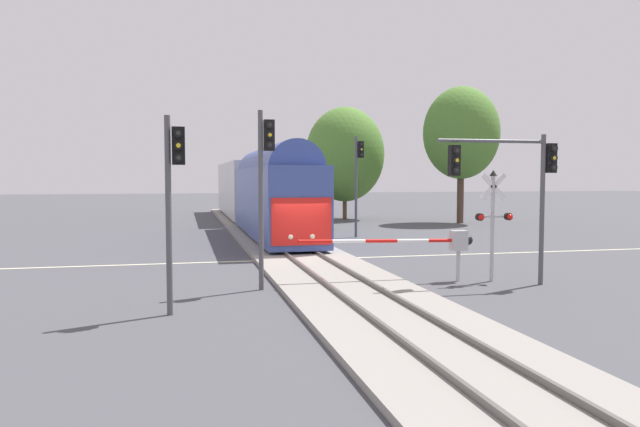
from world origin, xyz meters
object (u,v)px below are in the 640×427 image
commuter_train (255,189)px  traffic_signal_median (265,170)px  maple_right_background (461,133)px  traffic_signal_far_side (358,170)px  traffic_signal_near_right (514,172)px  traffic_signal_near_left (173,182)px  elm_centre_background (345,154)px  crossing_signal_mast (493,214)px  crossing_gate_near (438,242)px

commuter_train → traffic_signal_median: bearing=-96.0°
traffic_signal_median → maple_right_background: 31.32m
commuter_train → traffic_signal_far_side: (5.26, -8.88, 1.31)m
commuter_train → traffic_signal_near_right: commuter_train is taller
traffic_signal_near_left → traffic_signal_far_side: 21.64m
traffic_signal_median → elm_centre_background: 32.70m
traffic_signal_far_side → traffic_signal_near_right: (0.38, -16.99, -0.26)m
traffic_signal_far_side → traffic_signal_median: traffic_signal_far_side is taller
crossing_signal_mast → traffic_signal_near_right: 1.74m
maple_right_background → elm_centre_background: bearing=142.7°
crossing_gate_near → crossing_signal_mast: crossing_signal_mast is taller
traffic_signal_near_left → elm_centre_background: 36.55m
commuter_train → crossing_signal_mast: (5.43, -24.92, -0.39)m
crossing_gate_near → maple_right_background: 28.33m
elm_centre_background → crossing_gate_near: bearing=-99.2°
commuter_train → crossing_signal_mast: size_ratio=9.71×
crossing_signal_mast → maple_right_background: 27.67m
commuter_train → crossing_gate_near: commuter_train is taller
traffic_signal_median → elm_centre_background: (11.08, 30.72, 1.72)m
elm_centre_background → maple_right_background: 10.05m
traffic_signal_far_side → traffic_signal_near_right: bearing=-88.7°
crossing_gate_near → crossing_signal_mast: 2.17m
traffic_signal_near_right → maple_right_background: (10.76, 25.90, 3.31)m
crossing_signal_mast → traffic_signal_near_right: traffic_signal_near_right is taller
traffic_signal_far_side → elm_centre_background: bearing=77.8°
traffic_signal_median → traffic_signal_far_side: bearing=63.6°
traffic_signal_far_side → maple_right_background: (11.14, 8.91, 3.05)m
traffic_signal_near_right → traffic_signal_far_side: bearing=91.3°
commuter_train → traffic_signal_near_left: commuter_train is taller
commuter_train → maple_right_background: maple_right_background is taller
commuter_train → traffic_signal_near_left: 28.23m
traffic_signal_far_side → maple_right_background: maple_right_background is taller
crossing_signal_mast → elm_centre_background: bearing=84.4°
commuter_train → traffic_signal_near_right: bearing=-77.7°
crossing_gate_near → traffic_signal_median: (-6.13, -0.12, 2.50)m
crossing_gate_near → traffic_signal_near_right: size_ratio=1.24×
crossing_signal_mast → traffic_signal_near_left: 11.26m
crossing_gate_near → traffic_signal_near_left: bearing=-160.7°
commuter_train → elm_centre_background: elm_centre_background is taller
crossing_gate_near → traffic_signal_median: size_ratio=1.09×
traffic_signal_median → maple_right_background: (18.99, 24.70, 3.25)m
crossing_signal_mast → traffic_signal_median: (-8.02, 0.25, 1.50)m
crossing_signal_mast → traffic_signal_far_side: 16.13m
traffic_signal_far_side → traffic_signal_median: 17.64m
commuter_train → traffic_signal_median: traffic_signal_median is taller
traffic_signal_near_left → maple_right_background: 35.46m
maple_right_background → traffic_signal_median: bearing=-127.5°
crossing_signal_mast → traffic_signal_median: 8.16m
traffic_signal_far_side → maple_right_background: size_ratio=0.57×
crossing_gate_near → traffic_signal_near_left: traffic_signal_near_left is taller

